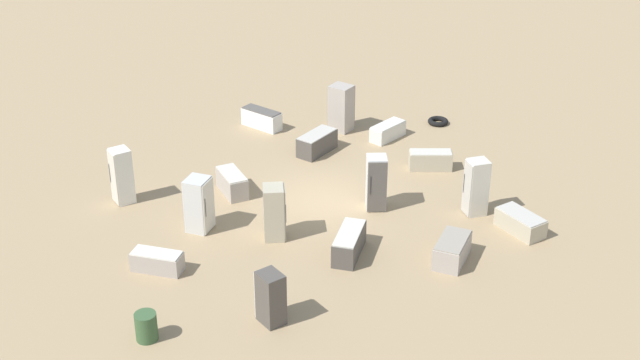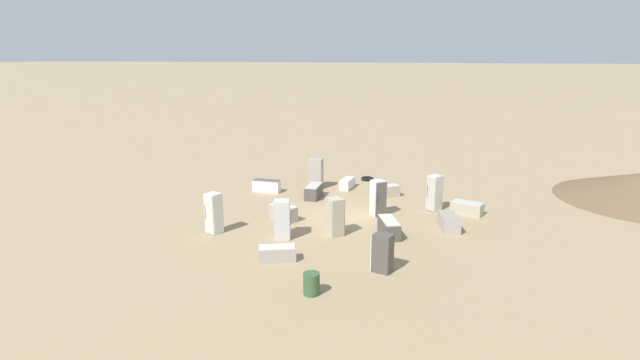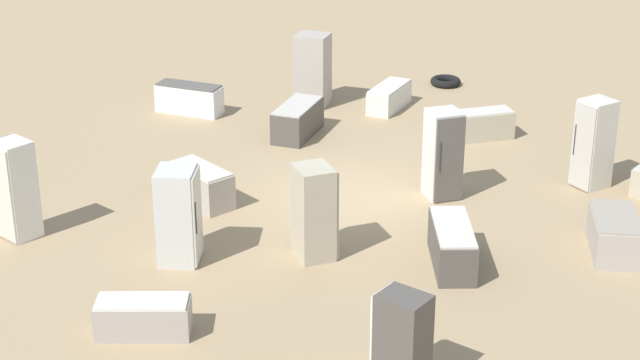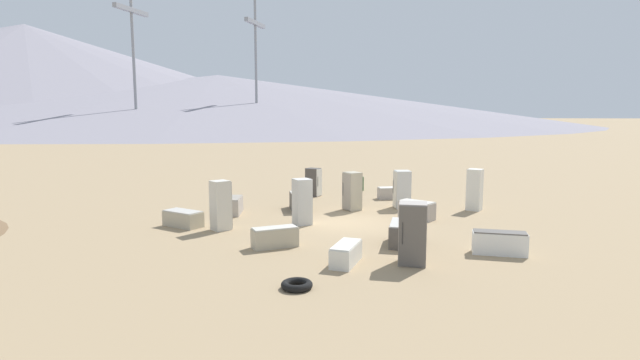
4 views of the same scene
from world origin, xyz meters
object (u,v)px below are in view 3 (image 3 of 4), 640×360
Objects in this scene: discarded_fridge_0 at (593,144)px; discarded_fridge_15 at (443,154)px; discarded_fridge_6 at (16,190)px; discarded_fridge_10 at (614,234)px; discarded_fridge_14 at (402,341)px; discarded_fridge_7 at (201,185)px; discarded_fridge_13 at (389,97)px; discarded_fridge_12 at (178,216)px; scrap_tire at (446,81)px; discarded_fridge_5 at (143,317)px; discarded_fridge_9 at (298,120)px; discarded_fridge_4 at (452,245)px; discarded_fridge_2 at (480,125)px; discarded_fridge_1 at (315,212)px; discarded_fridge_3 at (189,99)px; discarded_fridge_11 at (313,70)px.

discarded_fridge_0 reaches higher than discarded_fridge_15.
discarded_fridge_6 reaches higher than discarded_fridge_10.
discarded_fridge_10 is 6.00m from discarded_fridge_14.
discarded_fridge_7 is 1.04× the size of discarded_fridge_13.
discarded_fridge_12 is 2.17× the size of scrap_tire.
discarded_fridge_5 is 7.57m from discarded_fridge_15.
discarded_fridge_9 is at bearing -39.03° from discarded_fridge_10.
discarded_fridge_4 reaches higher than discarded_fridge_10.
discarded_fridge_9 is at bearing -67.18° from discarded_fridge_4.
discarded_fridge_2 reaches higher than scrap_tire.
discarded_fridge_4 reaches higher than discarded_fridge_5.
discarded_fridge_0 is 10.31m from discarded_fridge_5.
discarded_fridge_4 is (-4.54, 1.68, -0.56)m from discarded_fridge_0.
discarded_fridge_2 is at bearing -109.47° from discarded_fridge_6.
discarded_fridge_1 is at bearing 8.37° from discarded_fridge_10.
discarded_fridge_9 is 4.67m from discarded_fridge_15.
discarded_fridge_2 is at bearing 17.39° from discarded_fridge_9.
discarded_fridge_4 is at bearing 91.87° from discarded_fridge_12.
discarded_fridge_3 is at bearing 57.82° from discarded_fridge_14.
discarded_fridge_5 is 1.06× the size of discarded_fridge_14.
discarded_fridge_3 is 0.87× the size of discarded_fridge_4.
discarded_fridge_6 reaches higher than discarded_fridge_0.
discarded_fridge_12 is 11.81m from scrap_tire.
scrap_tire is at bearing -168.17° from discarded_fridge_7.
discarded_fridge_6 is 11.04m from discarded_fridge_10.
discarded_fridge_6 is 12.93m from scrap_tire.
discarded_fridge_9 is at bearing 71.51° from discarded_fridge_2.
discarded_fridge_1 reaches higher than scrap_tire.
discarded_fridge_1 is 0.95× the size of discarded_fridge_11.
discarded_fridge_4 is at bearing -163.10° from scrap_tire.
discarded_fridge_4 is at bearing 20.33° from discarded_fridge_14.
discarded_fridge_12 is at bearing -155.86° from discarded_fridge_6.
discarded_fridge_6 is at bearing 3.34° from discarded_fridge_10.
discarded_fridge_2 is 0.84× the size of discarded_fridge_11.
discarded_fridge_11 reaches higher than discarded_fridge_3.
discarded_fridge_7 is at bearing 81.29° from discarded_fridge_13.
discarded_fridge_2 is at bearing 23.40° from discarded_fridge_14.
discarded_fridge_9 is 0.91× the size of discarded_fridge_15.
discarded_fridge_6 is 1.12× the size of discarded_fridge_10.
discarded_fridge_12 reaches higher than discarded_fridge_3.
discarded_fridge_1 is at bearing 43.45° from discarded_fridge_3.
discarded_fridge_6 is at bearing -9.16° from discarded_fridge_4.
discarded_fridge_13 is 0.84× the size of discarded_fridge_15.
discarded_fridge_9 is (4.96, 5.16, -0.00)m from discarded_fridge_4.
discarded_fridge_1 is 5.61m from discarded_fridge_6.
discarded_fridge_13 is (9.58, -4.02, -0.65)m from discarded_fridge_6.
scrap_tire is (9.31, -2.38, -0.29)m from discarded_fridge_7.
discarded_fridge_14 is at bearing -60.53° from discarded_fridge_9.
discarded_fridge_5 is 14.16m from scrap_tire.
discarded_fridge_6 is 10.41m from discarded_fridge_13.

